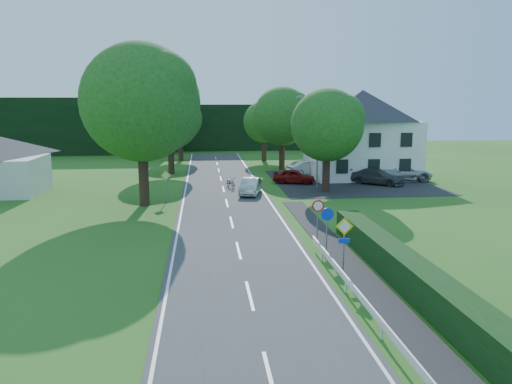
{
  "coord_description": "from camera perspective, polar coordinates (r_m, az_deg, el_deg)",
  "views": [
    {
      "loc": [
        -1.72,
        -12.33,
        7.5
      ],
      "look_at": [
        1.46,
        17.23,
        2.08
      ],
      "focal_mm": 35.0,
      "sensor_mm": 36.0,
      "label": 1
    }
  ],
  "objects": [
    {
      "name": "footpath",
      "position": [
        17.49,
        17.62,
        -15.51
      ],
      "size": [
        1.5,
        44.0,
        0.04
      ],
      "primitive_type": "cube",
      "color": "black",
      "rests_on": "ground"
    },
    {
      "name": "sign_roundabout",
      "position": [
        24.77,
        8.12,
        -3.38
      ],
      "size": [
        0.64,
        0.08,
        2.37
      ],
      "color": "gray",
      "rests_on": "ground"
    },
    {
      "name": "tree_main",
      "position": [
        36.62,
        -12.95,
        7.45
      ],
      "size": [
        9.4,
        9.4,
        11.64
      ],
      "primitive_type": null,
      "color": "#194F17",
      "rests_on": "ground"
    },
    {
      "name": "tree_right_mid",
      "position": [
        41.73,
        8.11,
        5.82
      ],
      "size": [
        7.0,
        7.0,
        8.58
      ],
      "primitive_type": null,
      "color": "#194F17",
      "rests_on": "ground"
    },
    {
      "name": "sign_priority_left",
      "position": [
        37.86,
        -10.27,
        1.38
      ],
      "size": [
        0.78,
        0.09,
        2.44
      ],
      "color": "gray",
      "rests_on": "ground"
    },
    {
      "name": "line_edge_right",
      "position": [
        33.55,
        2.54,
        -2.51
      ],
      "size": [
        0.12,
        80.0,
        0.01
      ],
      "primitive_type": "cube",
      "color": "white",
      "rests_on": "road"
    },
    {
      "name": "parked_car_red",
      "position": [
        46.01,
        4.36,
        1.8
      ],
      "size": [
        4.13,
        2.7,
        1.31
      ],
      "primitive_type": "imported",
      "rotation": [
        0.0,
        0.0,
        1.24
      ],
      "color": "maroon",
      "rests_on": "parking_pad"
    },
    {
      "name": "line_edge_left",
      "position": [
        33.22,
        -8.62,
        -2.75
      ],
      "size": [
        0.12,
        80.0,
        0.01
      ],
      "primitive_type": "cube",
      "color": "white",
      "rests_on": "road"
    },
    {
      "name": "hedge_right",
      "position": [
        16.33,
        25.84,
        -15.57
      ],
      "size": [
        1.2,
        30.0,
        1.3
      ],
      "primitive_type": "cube",
      "color": "black",
      "rests_on": "ground"
    },
    {
      "name": "tree_left_back",
      "position": [
        64.49,
        -8.66,
        7.14
      ],
      "size": [
        6.6,
        6.6,
        8.07
      ],
      "primitive_type": null,
      "color": "#194F17",
      "rests_on": "ground"
    },
    {
      "name": "tree_right_far",
      "position": [
        55.11,
        3.01,
        7.25
      ],
      "size": [
        7.4,
        7.4,
        9.09
      ],
      "primitive_type": null,
      "color": "#194F17",
      "rests_on": "ground"
    },
    {
      "name": "moving_car",
      "position": [
        40.43,
        -0.65,
        0.64
      ],
      "size": [
        2.25,
        4.18,
        1.31
      ],
      "primitive_type": "imported",
      "rotation": [
        0.0,
        0.0,
        -0.23
      ],
      "color": "silver",
      "rests_on": "road"
    },
    {
      "name": "treeline_right",
      "position": [
        79.03,
        0.95,
        7.43
      ],
      "size": [
        30.0,
        5.0,
        7.0
      ],
      "primitive_type": "cube",
      "color": "black",
      "rests_on": "ground"
    },
    {
      "name": "sign_speed_limit",
      "position": [
        26.64,
        7.08,
        -2.17
      ],
      "size": [
        0.64,
        0.11,
        2.37
      ],
      "color": "gray",
      "rests_on": "ground"
    },
    {
      "name": "motorcycle",
      "position": [
        43.44,
        -2.91,
        1.1
      ],
      "size": [
        1.18,
        1.99,
        0.99
      ],
      "primitive_type": "imported",
      "rotation": [
        0.0,
        0.0,
        0.3
      ],
      "color": "black",
      "rests_on": "road"
    },
    {
      "name": "ground",
      "position": [
        14.54,
        1.65,
        -20.74
      ],
      "size": [
        160.0,
        160.0,
        0.0
      ],
      "primitive_type": "plane",
      "color": "#2B5618",
      "rests_on": "ground"
    },
    {
      "name": "sign_priority_right",
      "position": [
        21.94,
        10.05,
        -4.9
      ],
      "size": [
        0.78,
        0.09,
        2.59
      ],
      "color": "gray",
      "rests_on": "ground"
    },
    {
      "name": "streetlight",
      "position": [
        43.55,
        6.91,
        6.26
      ],
      "size": [
        2.03,
        0.18,
        8.0
      ],
      "color": "gray",
      "rests_on": "ground"
    },
    {
      "name": "parked_car_silver_b",
      "position": [
        49.36,
        16.35,
        2.14
      ],
      "size": [
        5.75,
        2.86,
        1.57
      ],
      "primitive_type": "imported",
      "rotation": [
        0.0,
        0.0,
        1.52
      ],
      "color": "#A3A1A8",
      "rests_on": "parking_pad"
    },
    {
      "name": "tree_left_far",
      "position": [
        52.53,
        -9.77,
        6.68
      ],
      "size": [
        7.0,
        7.0,
        8.58
      ],
      "primitive_type": null,
      "color": "#194F17",
      "rests_on": "ground"
    },
    {
      "name": "guardrail",
      "position": [
        14.51,
        18.47,
        -19.78
      ],
      "size": [
        0.12,
        26.0,
        0.69
      ],
      "primitive_type": null,
      "color": "white",
      "rests_on": "ground"
    },
    {
      "name": "parked_car_silver_a",
      "position": [
        50.93,
        6.1,
        2.71
      ],
      "size": [
        4.82,
        2.61,
        1.51
      ],
      "primitive_type": "imported",
      "rotation": [
        0.0,
        0.0,
        1.81
      ],
      "color": "silver",
      "rests_on": "parking_pad"
    },
    {
      "name": "parasol",
      "position": [
        48.92,
        6.25,
        2.51
      ],
      "size": [
        2.11,
        2.14,
        1.71
      ],
      "primitive_type": "imported",
      "rotation": [
        0.0,
        0.0,
        -0.14
      ],
      "color": "#A5200D",
      "rests_on": "parking_pad"
    },
    {
      "name": "treeline_left",
      "position": [
        78.92,
        -25.77,
        6.78
      ],
      "size": [
        44.0,
        6.0,
        8.0
      ],
      "primitive_type": "cube",
      "color": "black",
      "rests_on": "ground"
    },
    {
      "name": "road",
      "position": [
        33.23,
        -3.01,
        -2.69
      ],
      "size": [
        7.0,
        80.0,
        0.04
      ],
      "primitive_type": "cube",
      "color": "#3A3A3D",
      "rests_on": "ground"
    },
    {
      "name": "tree_right_back",
      "position": [
        62.92,
        0.93,
        6.95
      ],
      "size": [
        6.2,
        6.2,
        7.56
      ],
      "primitive_type": null,
      "color": "#194F17",
      "rests_on": "ground"
    },
    {
      "name": "house_white",
      "position": [
        50.92,
        11.95,
        6.63
      ],
      "size": [
        10.6,
        8.4,
        8.6
      ],
      "color": "white",
      "rests_on": "ground"
    },
    {
      "name": "parking_pad",
      "position": [
        47.95,
        10.58,
        1.18
      ],
      "size": [
        14.0,
        16.0,
        0.04
      ],
      "primitive_type": "cube",
      "color": "black",
      "rests_on": "ground"
    },
    {
      "name": "parked_car_grey",
      "position": [
        46.76,
        13.69,
        1.73
      ],
      "size": [
        4.98,
        4.58,
        1.4
      ],
      "primitive_type": "imported",
      "rotation": [
        0.0,
        0.0,
        0.88
      ],
      "color": "#444549",
      "rests_on": "parking_pad"
    },
    {
      "name": "line_centre",
      "position": [
        33.23,
        -3.01,
        -2.65
      ],
      "size": [
        0.12,
        80.0,
        0.01
      ],
      "primitive_type": null,
      "color": "white",
      "rests_on": "road"
    }
  ]
}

